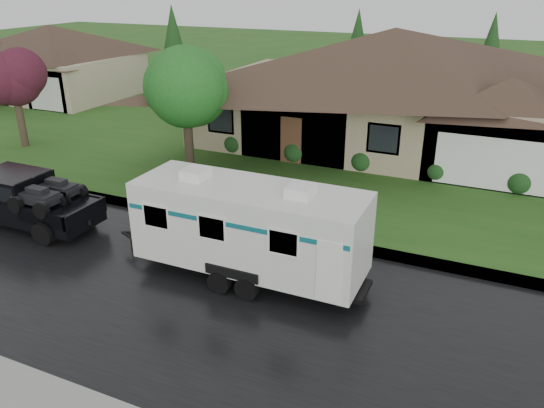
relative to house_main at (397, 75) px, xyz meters
The scene contains 11 objects.
ground 14.48m from the house_main, 99.41° to the right, with size 140.00×140.00×0.00m, color #24551A.
road 16.40m from the house_main, 98.24° to the right, with size 140.00×8.00×0.01m, color black.
curb 12.32m from the house_main, 101.19° to the right, with size 140.00×0.50×0.15m, color gray.
lawn 4.36m from the house_main, 153.11° to the left, with size 140.00×26.00×0.15m, color #24551A.
house_main is the anchor object (origin of this frame).
house_far 24.17m from the house_main, behind, with size 10.80×8.64×5.80m.
tree_left_green 10.59m from the house_main, 130.29° to the right, with size 3.25×3.25×5.39m.
tree_red 18.44m from the house_main, 154.66° to the right, with size 2.95×2.95×4.89m.
shrub_row 5.42m from the house_main, 93.69° to the right, with size 13.60×1.00×1.00m.
pickup_truck 17.53m from the house_main, 123.95° to the right, with size 5.53×2.10×1.84m.
travel_trailer 14.54m from the house_main, 93.51° to the right, with size 6.83×2.40×3.06m.
Camera 1 is at (7.36, -12.36, 7.98)m, focal length 35.00 mm.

